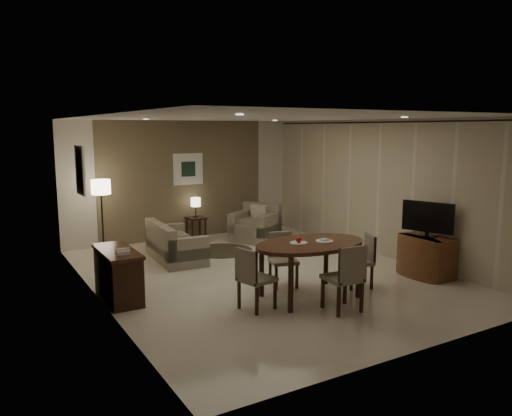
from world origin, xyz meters
TOP-DOWN VIEW (x-y plane):
  - room_shell at (0.00, 0.40)m, footprint 5.50×7.00m
  - taupe_accent at (0.00, 3.48)m, footprint 3.96×0.03m
  - curtain_wall at (2.68, 0.00)m, footprint 0.08×6.70m
  - curtain_rod at (2.68, 0.00)m, footprint 0.03×6.80m
  - art_back_frame at (0.10, 3.46)m, footprint 0.72×0.03m
  - art_back_canvas at (0.10, 3.44)m, footprint 0.34×0.01m
  - art_left_frame at (-2.72, 1.20)m, footprint 0.03×0.60m
  - art_left_canvas at (-2.71, 1.20)m, footprint 0.01×0.46m
  - downlight_nl at (-1.40, -1.80)m, footprint 0.10×0.10m
  - downlight_nr at (1.40, -1.80)m, footprint 0.10×0.10m
  - downlight_fl at (-1.40, 1.80)m, footprint 0.10×0.10m
  - downlight_fr at (1.40, 1.80)m, footprint 0.10×0.10m
  - console_desk at (-2.49, 0.00)m, footprint 0.48×1.20m
  - telephone at (-2.49, -0.30)m, footprint 0.20×0.14m
  - tv_cabinet at (2.40, -1.50)m, footprint 0.48×0.90m
  - flat_tv at (2.38, -1.50)m, footprint 0.36×0.85m
  - dining_table at (0.03, -1.35)m, footprint 1.79×1.12m
  - chair_near at (0.08, -2.04)m, footprint 0.50×0.50m
  - chair_far at (-0.03, -0.72)m, footprint 0.51×0.51m
  - chair_left at (-0.91, -1.39)m, footprint 0.52×0.52m
  - chair_right at (0.99, -1.35)m, footprint 0.52×0.52m
  - plate_a at (-0.15, -1.30)m, footprint 0.26×0.26m
  - plate_b at (0.25, -1.40)m, footprint 0.26×0.26m
  - fruit_apple at (-0.15, -1.30)m, footprint 0.09×0.09m
  - napkin at (0.25, -1.40)m, footprint 0.12×0.08m
  - round_rug at (0.16, 1.89)m, footprint 1.29×1.29m
  - sofa at (-0.92, 1.69)m, footprint 1.61×0.88m
  - armchair at (1.23, 2.35)m, footprint 1.23×1.24m
  - side_table at (0.16, 3.19)m, footprint 0.40×0.40m
  - table_lamp at (0.16, 3.19)m, footprint 0.22×0.22m
  - floor_lamp at (-2.01, 2.92)m, footprint 0.38×0.38m

SIDE VIEW (x-z plane):
  - round_rug at x=0.16m, z-range 0.00..0.01m
  - side_table at x=0.16m, z-range 0.00..0.51m
  - tv_cabinet at x=2.40m, z-range 0.00..0.70m
  - sofa at x=-0.92m, z-range 0.00..0.74m
  - console_desk at x=-2.49m, z-range 0.00..0.75m
  - armchair at x=1.23m, z-range 0.00..0.82m
  - dining_table at x=0.03m, z-range 0.00..0.84m
  - chair_right at x=0.99m, z-range 0.00..0.84m
  - chair_far at x=-0.03m, z-range 0.00..0.86m
  - chair_left at x=-0.91m, z-range 0.00..0.89m
  - chair_near at x=0.08m, z-range 0.00..0.96m
  - floor_lamp at x=-2.01m, z-range 0.00..1.51m
  - table_lamp at x=0.16m, z-range 0.51..1.01m
  - telephone at x=-2.49m, z-range 0.76..0.85m
  - plate_a at x=-0.15m, z-range 0.84..0.85m
  - plate_b at x=0.25m, z-range 0.84..0.85m
  - napkin at x=0.25m, z-range 0.85..0.88m
  - fruit_apple at x=-0.15m, z-range 0.85..0.94m
  - flat_tv at x=2.38m, z-range 0.72..1.32m
  - curtain_wall at x=2.68m, z-range 0.03..2.61m
  - taupe_accent at x=0.00m, z-range 0.00..2.70m
  - room_shell at x=0.00m, z-range 0.00..2.70m
  - art_back_frame at x=0.10m, z-range 1.24..1.96m
  - art_back_canvas at x=0.10m, z-range 1.43..1.77m
  - art_left_frame at x=-2.72m, z-range 1.45..2.25m
  - art_left_canvas at x=-2.71m, z-range 1.53..2.17m
  - curtain_rod at x=2.68m, z-range 2.62..2.66m
  - downlight_nl at x=-1.40m, z-range 2.68..2.69m
  - downlight_nr at x=1.40m, z-range 2.68..2.69m
  - downlight_fl at x=-1.40m, z-range 2.68..2.69m
  - downlight_fr at x=1.40m, z-range 2.68..2.69m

